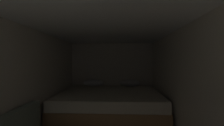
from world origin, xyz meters
name	(u,v)px	position (x,y,z in m)	size (l,w,h in m)	color
wall_back	(112,76)	(0.00, 5.01, 0.99)	(2.55, 0.05, 1.98)	beige
wall_left	(17,92)	(-1.25, 2.28, 0.99)	(0.05, 5.40, 1.98)	beige
wall_right	(193,93)	(1.25, 2.28, 0.99)	(0.05, 5.40, 1.98)	beige
ceiling_slab	(103,21)	(0.00, 2.28, 2.01)	(2.55, 5.40, 0.05)	white
bed	(110,106)	(0.00, 3.92, 0.36)	(2.33, 2.07, 0.91)	#9E7247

